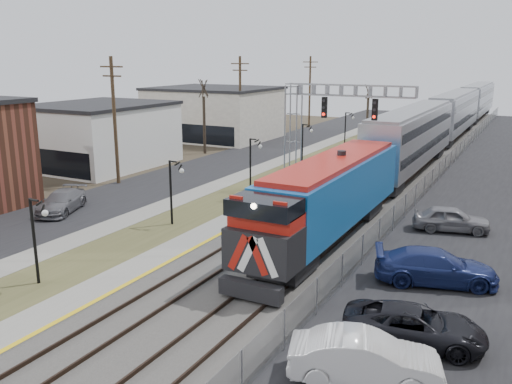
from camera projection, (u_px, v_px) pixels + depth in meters
The scene contains 20 objects.
street_west at pixel (216, 165), 50.94m from camera, with size 7.00×120.00×0.04m, color black.
sidewalk at pixel (258, 170), 48.89m from camera, with size 2.00×120.00×0.08m, color gray.
grass_median at pixel (288, 173), 47.53m from camera, with size 4.00×120.00×0.06m, color #484927.
platform at pixel (320, 175), 46.15m from camera, with size 2.00×120.00×0.24m, color gray.
ballast_bed at pixel (378, 182), 43.88m from camera, with size 8.00×120.00×0.20m, color #595651.
platform_edge at pixel (330, 175), 45.72m from camera, with size 0.24×120.00×0.01m, color gold.
track_near at pixel (354, 177), 44.75m from camera, with size 1.58×120.00×0.15m.
track_far at pixel (397, 182), 43.15m from camera, with size 1.58×120.00×0.15m.
train at pixel (443, 122), 59.62m from camera, with size 3.00×85.85×5.33m.
signal_gantry at pixel (316, 121), 37.80m from camera, with size 9.00×1.07×8.15m.
lampposts at pixel (174, 192), 32.73m from camera, with size 0.14×62.14×4.00m.
utility_poles at pixel (115, 121), 42.52m from camera, with size 0.28×80.28×10.00m.
fence at pixel (432, 179), 41.80m from camera, with size 0.04×120.00×1.60m, color gray.
buildings_west at pixel (50, 142), 45.28m from camera, with size 14.00×67.00×7.00m.
bare_trees at pixel (226, 131), 54.17m from camera, with size 12.30×42.30×5.95m.
car_lot_b at pixel (365, 360), 16.89m from camera, with size 1.66×4.75×1.57m, color white.
car_lot_c at pixel (414, 327), 19.13m from camera, with size 2.29×4.96×1.38m, color black.
car_lot_d at pixel (436, 267), 24.27m from camera, with size 2.18×5.37×1.56m, color navy.
car_lot_e at pixel (451, 219), 31.55m from camera, with size 1.74×4.32×1.47m, color gray.
car_street_b at pixel (62, 202), 35.46m from camera, with size 1.94×4.77×1.38m, color slate.
Camera 1 is at (15.27, -7.42, 9.97)m, focal length 38.00 mm.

